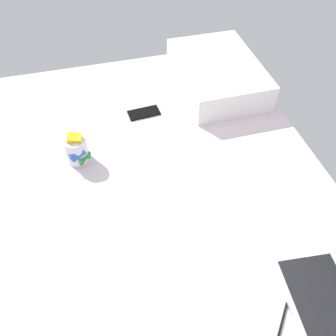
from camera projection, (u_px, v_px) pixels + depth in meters
bed_mattress at (146, 209)px, 136.98cm from camera, size 180.00×140.00×18.00cm
snack_cup at (76, 149)px, 137.21cm from camera, size 10.14×9.70×14.13cm
cell_phone at (144, 113)px, 160.21cm from camera, size 7.83×14.47×0.80cm
pillow at (217, 74)px, 169.85cm from camera, size 52.00×36.00×13.00cm
charger_cable at (280, 329)px, 98.89cm from camera, size 13.33×11.48×0.60cm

